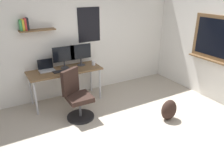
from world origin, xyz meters
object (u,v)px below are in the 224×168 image
Objects in this scene: desk at (65,73)px; coffee_mug at (94,63)px; keyboard at (62,71)px; monitor_primary at (64,56)px; computer_mouse at (75,68)px; laptop at (46,68)px; monitor_secondary at (81,53)px; office_chair at (77,98)px; backpack at (169,110)px.

desk is 16.29× the size of coffee_mug.
coffee_mug reaches higher than keyboard.
monitor_primary reaches higher than computer_mouse.
coffee_mug reaches higher than desk.
computer_mouse is at bearing 0.00° from keyboard.
laptop is 3.37× the size of coffee_mug.
monitor_secondary is at bearing 19.37° from keyboard.
computer_mouse is (-0.21, -0.17, -0.25)m from monitor_secondary.
laptop is at bearing 176.32° from monitor_secondary.
desk is 0.39m from laptop.
monitor_primary is (0.07, 0.81, 0.60)m from office_chair.
monitor_primary is 0.37m from monitor_secondary.
keyboard is 0.73m from coffee_mug.
coffee_mug is 1.88m from backpack.
keyboard is at bearing 94.05° from office_chair.
office_chair is at bearing -92.42° from desk.
computer_mouse is at bearing -45.60° from monitor_primary.
monitor_primary is 5.04× the size of coffee_mug.
keyboard is at bearing 133.79° from backpack.
office_chair is 1.74m from backpack.
computer_mouse reaches higher than desk.
keyboard is at bearing -160.63° from monitor_secondary.
laptop is 0.34m from keyboard.
laptop is 0.67× the size of monitor_secondary.
monitor_secondary reaches higher than computer_mouse.
coffee_mug reaches higher than computer_mouse.
monitor_secondary is 0.58m from keyboard.
monitor_secondary is 0.35m from coffee_mug.
keyboard is 4.02× the size of coffee_mug.
desk is 4.83× the size of laptop.
keyboard is (-0.49, -0.17, -0.26)m from monitor_secondary.
computer_mouse is 1.13× the size of coffee_mug.
office_chair is at bearing -85.95° from keyboard.
monitor_secondary reaches higher than backpack.
computer_mouse is (0.28, 0.00, 0.01)m from keyboard.
monitor_primary is 0.33m from keyboard.
laptop is at bearing 172.67° from monitor_primary.
monitor_secondary is 1.25× the size of keyboard.
office_chair is 0.72m from keyboard.
laptop is 2.58m from backpack.
coffee_mug is at bearing 6.42° from computer_mouse.
laptop is at bearing 140.08° from keyboard.
office_chair reaches higher than coffee_mug.
office_chair is 1.03m from coffee_mug.
coffee_mug is at bearing -2.20° from desk.
keyboard is at bearing -123.29° from monitor_primary.
monitor_primary is at bearing 180.00° from monitor_secondary.
desk is 2.22m from backpack.
laptop is (-0.34, 0.14, 0.13)m from desk.
backpack is at bearing -45.36° from laptop.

